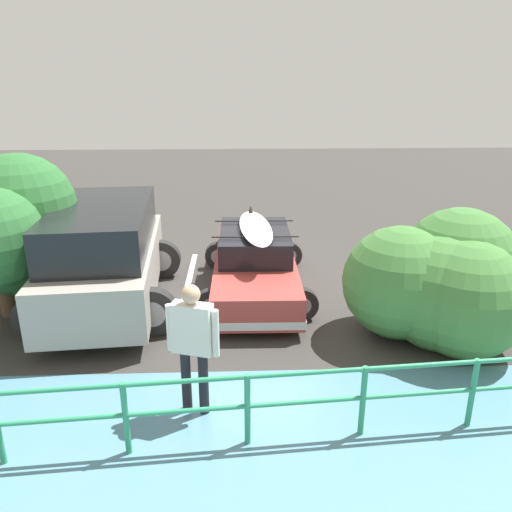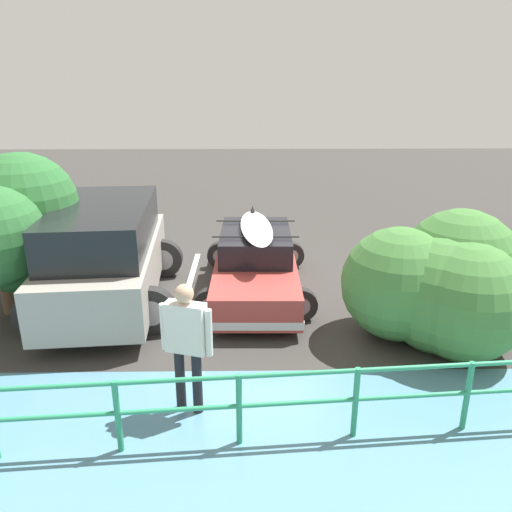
{
  "view_description": "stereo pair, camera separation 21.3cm",
  "coord_description": "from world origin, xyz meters",
  "px_view_note": "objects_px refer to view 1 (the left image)",
  "views": [
    {
      "loc": [
        0.29,
        9.34,
        4.02
      ],
      "look_at": [
        -0.05,
        0.66,
        0.95
      ],
      "focal_mm": 35.0,
      "sensor_mm": 36.0,
      "label": 1
    },
    {
      "loc": [
        0.07,
        9.35,
        4.02
      ],
      "look_at": [
        -0.05,
        0.66,
        0.95
      ],
      "focal_mm": 35.0,
      "sensor_mm": 36.0,
      "label": 2
    }
  ],
  "objects_px": {
    "sedan_car": "(255,263)",
    "bush_near_left": "(444,284)",
    "suv_car": "(106,255)",
    "bush_near_right": "(5,233)",
    "person_bystander": "(193,338)"
  },
  "relations": [
    {
      "from": "sedan_car",
      "to": "person_bystander",
      "type": "bearing_deg",
      "value": 77.02
    },
    {
      "from": "sedan_car",
      "to": "bush_near_right",
      "type": "xyz_separation_m",
      "value": [
        4.39,
        0.84,
        0.93
      ]
    },
    {
      "from": "sedan_car",
      "to": "person_bystander",
      "type": "xyz_separation_m",
      "value": [
        0.9,
        3.9,
        0.46
      ]
    },
    {
      "from": "sedan_car",
      "to": "suv_car",
      "type": "xyz_separation_m",
      "value": [
        2.77,
        0.58,
        0.4
      ]
    },
    {
      "from": "sedan_car",
      "to": "bush_near_left",
      "type": "xyz_separation_m",
      "value": [
        -2.96,
        2.07,
        0.35
      ]
    },
    {
      "from": "sedan_car",
      "to": "suv_car",
      "type": "distance_m",
      "value": 2.85
    },
    {
      "from": "bush_near_left",
      "to": "bush_near_right",
      "type": "xyz_separation_m",
      "value": [
        7.35,
        -1.23,
        0.57
      ]
    },
    {
      "from": "bush_near_left",
      "to": "bush_near_right",
      "type": "height_order",
      "value": "bush_near_right"
    },
    {
      "from": "suv_car",
      "to": "bush_near_left",
      "type": "bearing_deg",
      "value": 165.43
    },
    {
      "from": "person_bystander",
      "to": "bush_near_left",
      "type": "relative_size",
      "value": 0.59
    },
    {
      "from": "person_bystander",
      "to": "bush_near_right",
      "type": "relative_size",
      "value": 0.59
    },
    {
      "from": "bush_near_left",
      "to": "sedan_car",
      "type": "bearing_deg",
      "value": -34.91
    },
    {
      "from": "suv_car",
      "to": "bush_near_right",
      "type": "bearing_deg",
      "value": 9.06
    },
    {
      "from": "person_bystander",
      "to": "bush_near_right",
      "type": "bearing_deg",
      "value": -41.29
    },
    {
      "from": "suv_car",
      "to": "person_bystander",
      "type": "height_order",
      "value": "suv_car"
    }
  ]
}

